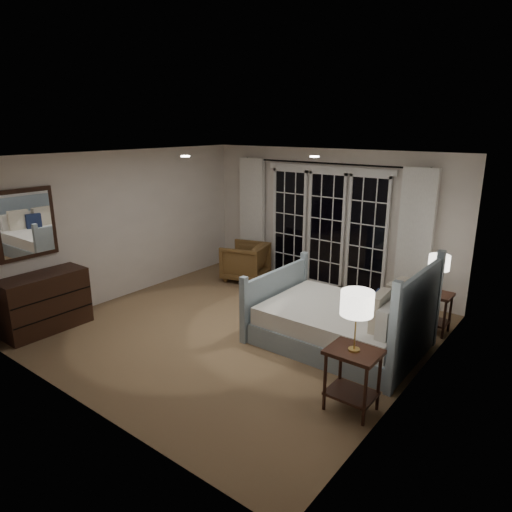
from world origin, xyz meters
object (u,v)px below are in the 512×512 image
Objects in this scene: nightstand_left at (353,371)px; armchair at (245,262)px; bed at (343,323)px; lamp_right at (439,263)px; nightstand_right at (434,306)px; lamp_left at (357,304)px; dresser at (45,302)px.

nightstand_left is 0.87× the size of armchair.
lamp_right is (0.84, 1.17, 0.72)m from bed.
nightstand_right is 1.06× the size of lamp_right.
lamp_left reaches higher than dresser.
armchair is (-3.61, 0.16, -0.03)m from nightstand_right.
lamp_right is (0.08, 2.45, 0.58)m from nightstand_left.
dresser is (-3.65, -2.20, 0.11)m from bed.
bed is at bearing 120.75° from lamp_left.
lamp_left is 4.57m from dresser.
lamp_left is 4.47m from armchair.
armchair is at bearing 154.34° from bed.
nightstand_left is 2.52m from lamp_right.
bed reaches higher than nightstand_right.
lamp_right is 5.65m from dresser.
nightstand_right is at bearing 54.46° from bed.
lamp_left is (0.76, -1.28, 0.88)m from bed.
bed is 4.26m from dresser.
armchair is (-3.53, 2.61, -0.10)m from nightstand_left.
lamp_left reaches higher than nightstand_left.
lamp_left reaches higher than bed.
nightstand_left is at bearing -91.80° from lamp_right.
bed is 3.81× the size of lamp_right.
bed reaches higher than dresser.
lamp_left is at bearing -91.80° from lamp_right.
nightstand_left is 1.08× the size of lamp_left.
bed is at bearing -125.54° from lamp_right.
bed is 1.78× the size of dresser.
lamp_left reaches higher than lamp_right.
nightstand_left is 0.58× the size of dresser.
bed is 3.08m from armchair.
armchair is at bearing 143.54° from lamp_left.
dresser is at bearing -143.04° from nightstand_right.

